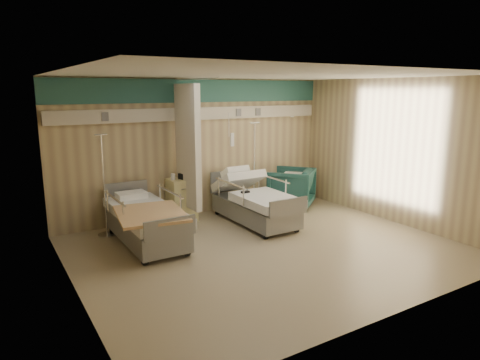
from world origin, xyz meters
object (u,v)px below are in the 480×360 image
(bed_right, at_px, (255,207))
(visitor_armchair, at_px, (291,187))
(bed_left, at_px, (146,225))
(iv_stand_right, at_px, (254,192))
(iv_stand_left, at_px, (106,215))
(bedside_cabinet, at_px, (182,200))

(bed_right, bearing_deg, visitor_armchair, 23.52)
(bed_left, bearing_deg, iv_stand_right, 16.11)
(bed_left, height_order, iv_stand_right, iv_stand_right)
(bed_right, height_order, iv_stand_left, iv_stand_left)
(bedside_cabinet, distance_m, iv_stand_left, 1.54)
(bedside_cabinet, distance_m, visitor_armchair, 2.55)
(bed_left, relative_size, bedside_cabinet, 2.54)
(bed_right, xyz_separation_m, visitor_armchair, (1.38, 0.60, 0.12))
(bedside_cabinet, bearing_deg, visitor_armchair, -6.77)
(iv_stand_right, height_order, iv_stand_left, iv_stand_right)
(bed_left, distance_m, iv_stand_right, 2.81)
(bed_right, distance_m, visitor_armchair, 1.51)
(bedside_cabinet, xyz_separation_m, visitor_armchair, (2.53, -0.30, 0.01))
(bed_right, relative_size, iv_stand_left, 1.18)
(bed_right, relative_size, bed_left, 1.00)
(bed_right, xyz_separation_m, iv_stand_left, (-2.68, 0.76, 0.06))
(iv_stand_right, bearing_deg, iv_stand_left, -179.60)
(bed_right, relative_size, iv_stand_right, 1.13)
(visitor_armchair, bearing_deg, bed_right, -15.50)
(bed_left, bearing_deg, bedside_cabinet, 40.60)
(bed_left, height_order, iv_stand_left, iv_stand_left)
(bedside_cabinet, relative_size, iv_stand_right, 0.45)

